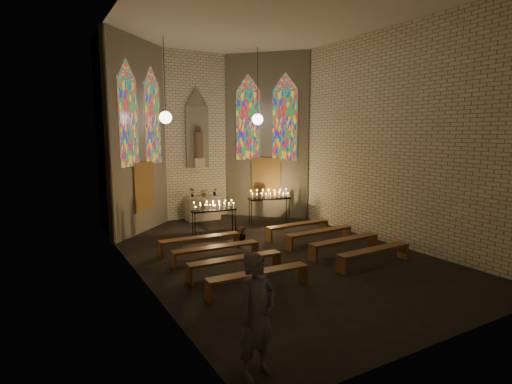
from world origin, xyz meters
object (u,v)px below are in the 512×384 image
altar (203,208)px  visitor (257,316)px  aisle_flower_pot (242,234)px  votive_stand_right (269,196)px  votive_stand_left (214,208)px

altar → visitor: 11.25m
visitor → aisle_flower_pot: bearing=48.7°
altar → aisle_flower_pot: bearing=-91.4°
aisle_flower_pot → votive_stand_right: size_ratio=0.26×
aisle_flower_pot → votive_stand_left: 1.42m
aisle_flower_pot → votive_stand_left: bearing=118.3°
votive_stand_right → visitor: visitor is taller
altar → votive_stand_right: 2.91m
altar → votive_stand_left: votive_stand_left is taller
votive_stand_left → visitor: visitor is taller
altar → aisle_flower_pot: (-0.09, -3.72, -0.27)m
altar → votive_stand_right: votive_stand_right is taller
aisle_flower_pot → visitor: visitor is taller
altar → votive_stand_right: bearing=-40.4°
votive_stand_right → aisle_flower_pot: bearing=-128.2°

